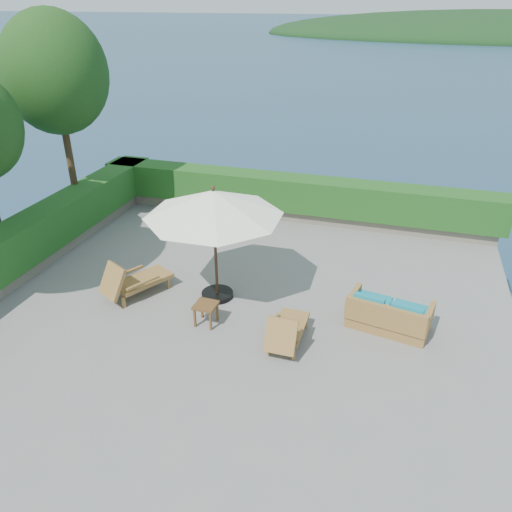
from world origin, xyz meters
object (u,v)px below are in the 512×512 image
(patio_umbrella, at_px, (214,204))
(side_table, at_px, (206,308))
(wicker_loveseat, at_px, (388,316))
(lounge_right, at_px, (287,330))
(lounge_left, at_px, (133,281))

(patio_umbrella, xyz_separation_m, side_table, (0.16, -1.08, -1.90))
(wicker_loveseat, bearing_deg, patio_umbrella, -171.31)
(lounge_right, distance_m, side_table, 1.82)
(lounge_right, height_order, side_table, lounge_right)
(lounge_left, height_order, lounge_right, lounge_left)
(lounge_left, bearing_deg, patio_umbrella, 43.49)
(side_table, relative_size, wicker_loveseat, 0.27)
(lounge_right, bearing_deg, lounge_left, 169.26)
(patio_umbrella, distance_m, side_table, 2.19)
(side_table, height_order, wicker_loveseat, wicker_loveseat)
(wicker_loveseat, bearing_deg, lounge_right, -138.25)
(lounge_left, bearing_deg, side_table, 12.67)
(patio_umbrella, xyz_separation_m, lounge_left, (-1.88, -0.50, -1.91))
(lounge_left, distance_m, lounge_right, 3.92)
(lounge_left, distance_m, side_table, 2.12)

